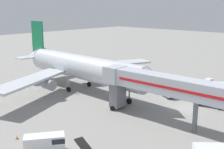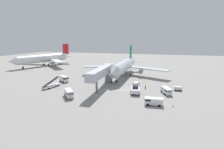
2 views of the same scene
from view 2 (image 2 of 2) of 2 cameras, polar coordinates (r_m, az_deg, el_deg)
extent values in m
plane|color=gray|center=(60.04, 3.83, -5.10)|extent=(300.00, 300.00, 0.00)
cylinder|color=silver|center=(80.12, 3.87, 2.84)|extent=(5.40, 31.68, 5.00)
cone|color=silver|center=(63.27, 0.25, 0.52)|extent=(4.95, 3.81, 4.90)
cone|color=silver|center=(98.23, 6.36, 4.64)|extent=(4.82, 5.88, 4.75)
cube|color=#147A47|center=(96.36, 6.26, 7.27)|extent=(0.42, 4.58, 8.00)
cube|color=silver|center=(95.87, 7.92, 4.58)|extent=(6.04, 3.40, 0.24)
cube|color=silver|center=(96.98, 4.41, 4.73)|extent=(6.04, 3.40, 0.24)
cube|color=silver|center=(81.32, 11.98, 1.94)|extent=(19.56, 11.67, 0.44)
cube|color=silver|center=(86.05, -2.97, 2.70)|extent=(19.63, 11.27, 0.44)
cylinder|color=gray|center=(80.77, 9.56, 1.04)|extent=(2.07, 2.67, 2.03)
cylinder|color=gray|center=(84.16, -1.12, 1.63)|extent=(2.07, 2.67, 2.03)
cylinder|color=gray|center=(68.92, 1.52, -1.12)|extent=(0.28, 0.28, 3.01)
cylinder|color=black|center=(69.27, 1.51, -2.33)|extent=(0.36, 1.10, 1.10)
cylinder|color=gray|center=(81.88, 6.11, 0.86)|extent=(0.28, 0.28, 3.01)
cylinder|color=black|center=(82.17, 6.08, -0.17)|extent=(0.36, 1.10, 1.10)
cylinder|color=gray|center=(83.11, 2.21, 1.08)|extent=(0.28, 0.28, 3.01)
cylinder|color=black|center=(83.40, 2.20, 0.06)|extent=(0.36, 1.10, 1.10)
cube|color=#B2B7C1|center=(59.17, -3.86, 0.75)|extent=(3.58, 20.83, 2.70)
cube|color=red|center=(59.66, -5.25, 0.82)|extent=(0.53, 17.43, 0.44)
cube|color=#B2B7C1|center=(69.51, -1.01, 2.40)|extent=(3.53, 2.90, 2.84)
cube|color=#232833|center=(70.70, -0.73, 2.76)|extent=(3.31, 0.33, 0.90)
cube|color=slate|center=(69.59, -1.13, -0.55)|extent=(2.60, 1.87, 4.36)
cylinder|color=black|center=(70.47, -2.24, -2.22)|extent=(0.32, 0.81, 0.80)
cylinder|color=black|center=(69.72, 0.00, -2.36)|extent=(0.32, 0.81, 0.80)
cylinder|color=slate|center=(56.19, -5.15, -3.77)|extent=(0.70, 0.70, 4.76)
cube|color=white|center=(56.37, 7.72, -5.07)|extent=(3.55, 6.15, 1.22)
cube|color=#232833|center=(55.80, 7.75, -4.11)|extent=(2.13, 2.07, 0.90)
cylinder|color=black|center=(54.78, 9.05, -6.27)|extent=(0.57, 1.15, 1.10)
cylinder|color=black|center=(54.74, 6.38, -6.21)|extent=(0.57, 1.15, 1.10)
cylinder|color=black|center=(58.38, 8.93, -5.14)|extent=(0.57, 1.15, 1.10)
cylinder|color=black|center=(58.34, 6.43, -5.08)|extent=(0.57, 1.15, 1.10)
cube|color=white|center=(66.41, -19.52, -3.60)|extent=(3.27, 7.64, 0.55)
cube|color=black|center=(66.04, -19.61, -2.28)|extent=(2.45, 7.52, 2.56)
cylinder|color=black|center=(68.59, -18.68, -3.31)|extent=(0.33, 0.63, 0.60)
cylinder|color=black|center=(67.34, -17.60, -3.51)|extent=(0.33, 0.63, 0.60)
cylinder|color=black|center=(65.70, -21.45, -4.15)|extent=(0.33, 0.63, 0.60)
cylinder|color=black|center=(64.40, -20.38, -4.38)|extent=(0.33, 0.63, 0.60)
cube|color=white|center=(58.01, 17.59, -5.04)|extent=(3.55, 5.39, 1.74)
cube|color=#1E232D|center=(56.39, 18.26, -5.15)|extent=(2.37, 2.19, 0.56)
cylinder|color=black|center=(57.22, 18.97, -6.22)|extent=(0.56, 0.76, 0.68)
cylinder|color=black|center=(56.53, 17.27, -6.32)|extent=(0.56, 0.76, 0.68)
cylinder|color=black|center=(59.96, 17.79, -5.33)|extent=(0.56, 0.76, 0.68)
cylinder|color=black|center=(59.30, 16.16, -5.42)|extent=(0.56, 0.76, 0.68)
cube|color=white|center=(47.39, 13.72, -8.57)|extent=(4.83, 2.16, 1.72)
cube|color=#1E232D|center=(47.26, 11.78, -8.06)|extent=(1.62, 2.01, 0.55)
cylinder|color=black|center=(46.81, 11.86, -9.81)|extent=(0.70, 0.38, 0.68)
cylinder|color=black|center=(48.51, 11.91, -9.03)|extent=(0.70, 0.38, 0.68)
cylinder|color=black|center=(46.89, 15.50, -9.95)|extent=(0.70, 0.38, 0.68)
cylinder|color=black|center=(48.58, 15.41, -9.18)|extent=(0.70, 0.38, 0.68)
cube|color=white|center=(73.55, -15.67, -1.33)|extent=(5.09, 4.33, 2.05)
cube|color=#1E232D|center=(71.96, -15.16, -1.22)|extent=(2.38, 2.47, 0.65)
cylinder|color=black|center=(72.77, -14.50, -2.19)|extent=(0.75, 0.67, 0.68)
cylinder|color=black|center=(72.06, -15.81, -2.40)|extent=(0.75, 0.67, 0.68)
cylinder|color=black|center=(75.47, -15.47, -1.76)|extent=(0.75, 0.67, 0.68)
cylinder|color=black|center=(74.79, -16.74, -1.95)|extent=(0.75, 0.67, 0.68)
cube|color=silver|center=(53.94, -14.15, -5.97)|extent=(4.80, 5.18, 1.97)
cube|color=#1E232D|center=(52.14, -13.82, -6.06)|extent=(2.52, 2.50, 0.63)
cylinder|color=black|center=(52.87, -12.82, -7.33)|extent=(0.70, 0.73, 0.68)
cylinder|color=black|center=(52.57, -14.74, -7.53)|extent=(0.70, 0.73, 0.68)
cylinder|color=black|center=(55.89, -13.50, -6.32)|extent=(0.70, 0.73, 0.68)
cylinder|color=black|center=(55.61, -15.32, -6.50)|extent=(0.70, 0.73, 0.68)
cube|color=#38383D|center=(63.16, 21.02, -4.75)|extent=(2.52, 1.51, 0.22)
cube|color=silver|center=(63.00, 21.05, -4.22)|extent=(2.52, 1.51, 0.98)
cylinder|color=black|center=(62.47, 20.32, -4.98)|extent=(0.37, 0.15, 0.36)
cylinder|color=black|center=(63.63, 20.17, -4.67)|extent=(0.37, 0.15, 0.36)
cylinder|color=black|center=(62.75, 21.86, -5.02)|extent=(0.37, 0.15, 0.36)
cylinder|color=black|center=(63.91, 21.68, -4.71)|extent=(0.37, 0.15, 0.36)
cube|color=#38383D|center=(64.76, 7.97, -3.67)|extent=(2.60, 3.06, 0.22)
cube|color=silver|center=(64.58, 7.99, -3.07)|extent=(2.60, 3.06, 1.19)
cylinder|color=black|center=(65.91, 7.99, -3.50)|extent=(0.28, 0.37, 0.36)
cylinder|color=black|center=(65.12, 8.95, -3.72)|extent=(0.28, 0.37, 0.36)
cylinder|color=black|center=(64.47, 6.98, -3.82)|extent=(0.28, 0.37, 0.36)
cylinder|color=black|center=(63.67, 7.95, -4.04)|extent=(0.28, 0.37, 0.36)
cylinder|color=#1E2333|center=(67.61, 8.40, -2.93)|extent=(0.32, 0.32, 0.82)
cylinder|color=#D8EA19|center=(67.43, 8.42, -2.32)|extent=(0.43, 0.43, 0.65)
sphere|color=tan|center=(67.32, 8.43, -1.95)|extent=(0.22, 0.22, 0.22)
cylinder|color=#1E2333|center=(62.01, 11.00, -4.32)|extent=(0.37, 0.37, 0.89)
cylinder|color=#D8EA19|center=(61.80, 11.03, -3.61)|extent=(0.50, 0.50, 0.70)
sphere|color=tan|center=(61.67, 11.05, -3.18)|extent=(0.24, 0.24, 0.24)
cube|color=black|center=(48.10, 19.65, -10.08)|extent=(0.37, 0.37, 0.03)
cone|color=orange|center=(48.00, 19.67, -9.76)|extent=(0.31, 0.31, 0.54)
cube|color=black|center=(79.07, -13.51, -1.30)|extent=(0.35, 0.35, 0.03)
cone|color=orange|center=(79.02, -13.52, -1.11)|extent=(0.29, 0.29, 0.51)
cylinder|color=silver|center=(121.10, -21.97, 4.99)|extent=(16.64, 33.82, 4.96)
cone|color=silver|center=(112.39, -30.30, 3.80)|extent=(5.98, 5.50, 4.86)
cone|color=silver|center=(132.70, -14.50, 6.13)|extent=(6.62, 7.56, 4.71)
cube|color=red|center=(131.39, -15.14, 8.06)|extent=(2.07, 4.77, 7.94)
cube|color=silver|center=(129.10, -14.37, 6.11)|extent=(6.84, 5.46, 0.24)
cube|color=silver|center=(133.77, -15.99, 6.20)|extent=(6.84, 5.46, 0.24)
cube|color=silver|center=(113.41, -17.76, 4.32)|extent=(17.71, 16.81, 0.44)
cube|color=silver|center=(132.22, -23.49, 4.87)|extent=(19.60, 5.47, 0.44)
cylinder|color=gray|center=(115.59, -19.15, 3.71)|extent=(2.82, 3.17, 2.02)
cylinder|color=gray|center=(128.92, -23.15, 4.18)|extent=(2.82, 3.17, 2.02)
cylinder|color=gray|center=(115.11, -27.51, 2.71)|extent=(0.28, 0.28, 3.00)
cylinder|color=black|center=(115.32, -27.44, 1.98)|extent=(0.71, 1.15, 1.10)
cylinder|color=gray|center=(120.12, -20.31, 3.62)|extent=(0.28, 0.28, 3.00)
cylinder|color=black|center=(120.32, -20.26, 2.92)|extent=(0.71, 1.15, 1.10)
cylinder|color=gray|center=(124.92, -21.76, 3.80)|extent=(0.28, 0.28, 3.00)
cylinder|color=black|center=(125.11, -21.70, 3.12)|extent=(0.71, 1.15, 1.10)
camera|label=1|loc=(65.27, -45.01, 8.65)|focal=47.25mm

